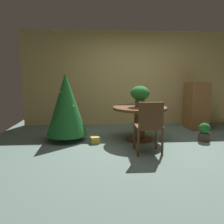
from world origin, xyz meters
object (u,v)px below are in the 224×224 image
holiday_tree (66,104)px  gift_box_gold (95,140)px  wooden_cabinet (196,106)px  potted_plant (204,132)px  wooden_chair_near (149,124)px  round_dining_table (140,116)px  flower_vase (140,94)px

holiday_tree → gift_box_gold: (0.60, -0.28, -0.72)m
holiday_tree → wooden_cabinet: (3.26, 0.93, -0.18)m
wooden_cabinet → potted_plant: size_ratio=3.05×
wooden_chair_near → gift_box_gold: size_ratio=4.50×
round_dining_table → holiday_tree: bearing=177.1°
flower_vase → potted_plant: 1.59m
wooden_chair_near → potted_plant: bearing=27.5°
wooden_chair_near → gift_box_gold: 1.29m
gift_box_gold → wooden_cabinet: wooden_cabinet is taller
flower_vase → potted_plant: (1.36, -0.21, -0.80)m
potted_plant → wooden_chair_near: bearing=-152.5°
wooden_cabinet → gift_box_gold: bearing=-155.7°
flower_vase → wooden_cabinet: 2.00m
round_dining_table → potted_plant: (1.36, -0.19, -0.33)m
flower_vase → wooden_cabinet: bearing=30.4°
wooden_chair_near → wooden_cabinet: size_ratio=0.78×
round_dining_table → holiday_tree: holiday_tree is taller
potted_plant → wooden_cabinet: bearing=74.5°
wooden_cabinet → round_dining_table: bearing=-149.3°
wooden_cabinet → wooden_chair_near: bearing=-131.6°
holiday_tree → wooden_cabinet: 3.40m
round_dining_table → wooden_chair_near: 0.90m
wooden_cabinet → flower_vase: bearing=-149.6°
flower_vase → wooden_cabinet: (1.69, 0.99, -0.39)m
flower_vase → holiday_tree: size_ratio=0.31×
round_dining_table → wooden_cabinet: 1.97m
wooden_chair_near → wooden_cabinet: wooden_cabinet is taller
potted_plant → holiday_tree: bearing=174.6°
holiday_tree → potted_plant: 3.00m
round_dining_table → gift_box_gold: 1.09m
flower_vase → potted_plant: flower_vase is taller
holiday_tree → wooden_cabinet: size_ratio=1.20×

